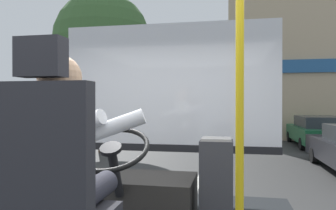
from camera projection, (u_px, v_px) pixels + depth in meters
ground at (209, 156)px, 10.77m from camera, size 18.00×44.00×0.06m
driver_seat at (54, 198)px, 1.56m from camera, size 0.48×0.48×1.33m
bus_driver at (65, 153)px, 1.66m from camera, size 0.76×0.57×0.80m
steering_console at (130, 197)px, 2.74m from camera, size 1.10×1.01×0.84m
handrail_pole at (240, 101)px, 1.68m from camera, size 0.04×0.04×2.08m
fare_box at (216, 185)px, 2.57m from camera, size 0.26×0.24×0.75m
windshield_panel at (169, 101)px, 3.70m from camera, size 2.50×0.08×1.48m
street_tree at (103, 42)px, 11.49m from camera, size 3.44×3.44×5.70m
shop_building at (321, 55)px, 17.21m from camera, size 9.73×5.69×8.70m
parked_car_green at (319, 131)px, 13.00m from camera, size 1.95×4.16×1.23m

